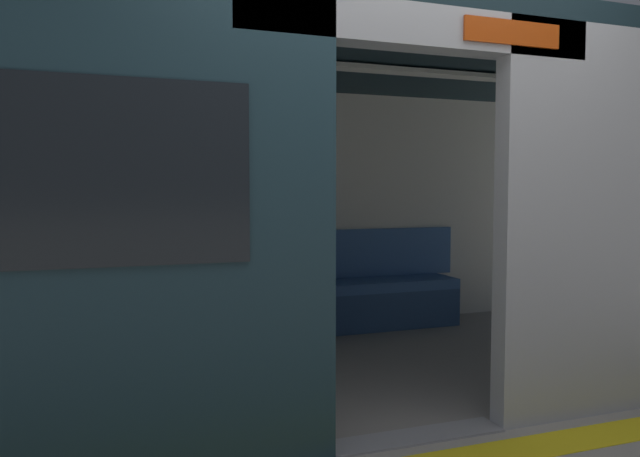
# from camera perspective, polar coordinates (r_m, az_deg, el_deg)

# --- Properties ---
(ground_plane) EXTENTS (60.00, 60.00, 0.00)m
(ground_plane) POSITION_cam_1_polar(r_m,az_deg,el_deg) (3.28, 9.02, -18.83)
(ground_plane) COLOR gray
(train_car) EXTENTS (6.40, 2.77, 2.25)m
(train_car) POSITION_cam_1_polar(r_m,az_deg,el_deg) (4.12, 0.25, 7.02)
(train_car) COLOR #ADAFB5
(train_car) RESTS_ON ground_plane
(bench_seat) EXTENTS (3.22, 0.44, 0.44)m
(bench_seat) POSITION_cam_1_polar(r_m,az_deg,el_deg) (5.21, -3.15, -6.49)
(bench_seat) COLOR #38609E
(bench_seat) RESTS_ON ground_plane
(person_seated) EXTENTS (0.55, 0.70, 1.16)m
(person_seated) POSITION_cam_1_polar(r_m,az_deg,el_deg) (5.07, -4.63, -3.07)
(person_seated) COLOR silver
(person_seated) RESTS_ON ground_plane
(handbag) EXTENTS (0.26, 0.15, 0.17)m
(handbag) POSITION_cam_1_polar(r_m,az_deg,el_deg) (5.08, -8.94, -4.66)
(handbag) COLOR brown
(handbag) RESTS_ON bench_seat
(book) EXTENTS (0.18, 0.24, 0.03)m
(book) POSITION_cam_1_polar(r_m,az_deg,el_deg) (5.35, -0.53, -4.97)
(book) COLOR silver
(book) RESTS_ON bench_seat
(grab_pole_door) EXTENTS (0.04, 0.04, 2.11)m
(grab_pole_door) POSITION_cam_1_polar(r_m,az_deg,el_deg) (3.20, -0.37, 0.15)
(grab_pole_door) COLOR silver
(grab_pole_door) RESTS_ON ground_plane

